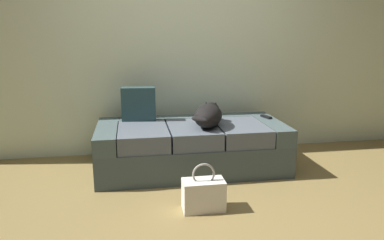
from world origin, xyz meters
TOP-DOWN VIEW (x-y plane):
  - ground_plane at (0.00, 0.00)m, footprint 10.00×10.00m
  - back_wall at (0.00, 1.79)m, footprint 6.40×0.10m
  - couch at (0.00, 1.15)m, footprint 1.83×0.88m
  - dog_dark at (0.15, 1.05)m, footprint 0.40×0.60m
  - tv_remote at (0.82, 1.28)m, footprint 0.08×0.16m
  - throw_pillow at (-0.50, 1.39)m, footprint 0.35×0.15m
  - handbag at (-0.05, 0.25)m, footprint 0.32×0.18m

SIDE VIEW (x-z plane):
  - ground_plane at x=0.00m, z-range 0.00..0.00m
  - handbag at x=-0.05m, z-range -0.06..0.31m
  - couch at x=0.00m, z-range 0.00..0.46m
  - tv_remote at x=0.82m, z-range 0.46..0.48m
  - dog_dark at x=0.15m, z-range 0.46..0.67m
  - throw_pillow at x=-0.50m, z-range 0.46..0.80m
  - back_wall at x=0.00m, z-range 0.00..2.80m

